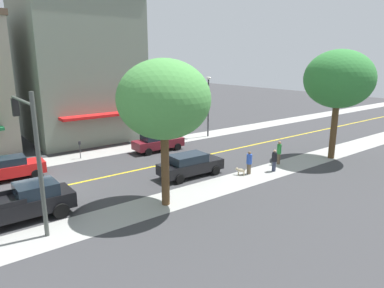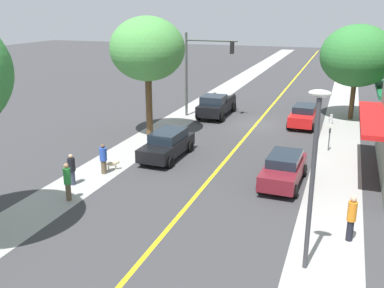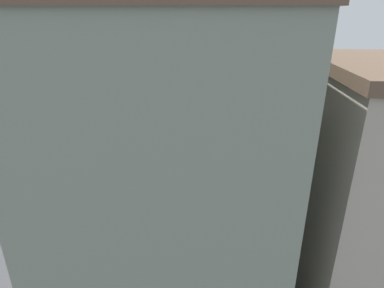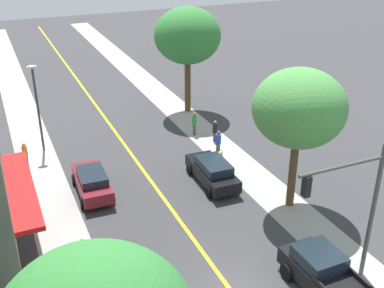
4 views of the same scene
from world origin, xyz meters
TOP-DOWN VIEW (x-y plane):
  - ground_plane at (0.00, 0.00)m, footprint 140.00×140.00m
  - sidewalk_left at (-6.15, 0.00)m, footprint 2.65×126.00m
  - sidewalk_right at (6.15, 0.00)m, footprint 2.65×126.00m
  - road_centerline_stripe at (0.00, 0.00)m, footprint 0.20×126.00m
  - tan_rowhouse at (-13.53, 8.11)m, footprint 11.80×10.59m
  - street_tree_left_near at (6.43, 5.45)m, footprint 4.99×4.99m
  - street_tree_left_far at (6.94, 21.46)m, footprint 5.38×5.38m
  - parking_meter at (-5.55, 4.90)m, footprint 0.12×0.18m
  - traffic_light_mast at (4.84, -0.90)m, footprint 4.24×0.32m
  - street_lamp at (-5.50, 18.57)m, footprint 0.70×0.36m
  - red_sedan_left_curb at (-3.44, -0.67)m, footprint 2.07×4.27m
  - maroon_sedan_left_curb at (-3.67, 11.23)m, footprint 2.05×4.53m
  - black_sedan_right_curb at (3.42, 9.45)m, footprint 2.09×4.68m
  - black_pickup_truck at (3.65, -1.47)m, footprint 2.21×5.45m
  - pedestrian_green_shirt at (5.39, 16.61)m, footprint 0.33×0.33m
  - pedestrian_black_shirt at (6.31, 14.94)m, footprint 0.37×0.37m
  - pedestrian_blue_shirt at (5.62, 13.05)m, footprint 0.39×0.39m
  - pedestrian_orange_shirt at (-6.92, 16.12)m, footprint 0.34×0.34m
  - small_dog at (5.45, 12.39)m, footprint 0.67×0.53m

SIDE VIEW (x-z plane):
  - ground_plane at x=0.00m, z-range 0.00..0.00m
  - road_centerline_stripe at x=0.00m, z-range 0.00..0.00m
  - sidewalk_left at x=-6.15m, z-range 0.00..0.01m
  - sidewalk_right at x=6.15m, z-range 0.00..0.01m
  - small_dog at x=5.45m, z-range 0.08..0.61m
  - maroon_sedan_left_curb at x=-3.67m, z-range 0.04..1.57m
  - red_sedan_left_curb at x=-3.44m, z-range 0.04..1.61m
  - black_sedan_right_curb at x=3.42m, z-range 0.03..1.63m
  - pedestrian_black_shirt at x=6.31m, z-range 0.04..1.66m
  - pedestrian_blue_shirt at x=5.62m, z-range 0.03..1.69m
  - black_pickup_truck at x=3.65m, z-range 0.00..1.85m
  - parking_meter at x=-5.55m, z-range 0.22..1.66m
  - pedestrian_green_shirt at x=5.39m, z-range 0.07..1.89m
  - pedestrian_orange_shirt at x=-6.92m, z-range 0.06..1.92m
  - street_lamp at x=-5.50m, z-range 0.75..6.95m
  - traffic_light_mast at x=4.84m, z-range 1.00..7.69m
  - street_tree_left_near at x=6.43m, z-range 1.88..9.95m
  - street_tree_left_far at x=6.94m, z-range 2.05..10.78m
  - tan_rowhouse at x=-13.53m, z-range 0.01..14.22m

